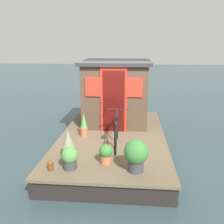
{
  "coord_description": "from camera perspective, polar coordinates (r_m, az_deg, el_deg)",
  "views": [
    {
      "loc": [
        -6.3,
        -0.53,
        2.81
      ],
      "look_at": [
        -0.2,
        0.0,
        1.14
      ],
      "focal_mm": 40.03,
      "sensor_mm": 36.0,
      "label": 1
    }
  ],
  "objects": [
    {
      "name": "bicycle",
      "position": [
        5.97,
        1.01,
        -4.3
      ],
      "size": [
        1.66,
        0.5,
        0.8
      ],
      "color": "black",
      "rests_on": "houseboat_deck"
    },
    {
      "name": "houseboat_deck",
      "position": [
        6.83,
        0.15,
        -7.0
      ],
      "size": [
        4.87,
        2.78,
        0.44
      ],
      "color": "brown",
      "rests_on": "ground_plane"
    },
    {
      "name": "potted_plant_geranium",
      "position": [
        5.15,
        -1.4,
        -9.47
      ],
      "size": [
        0.28,
        0.28,
        0.41
      ],
      "color": "#B2603D",
      "rests_on": "houseboat_deck"
    },
    {
      "name": "potted_plant_succulent",
      "position": [
        4.81,
        5.53,
        -9.58
      ],
      "size": [
        0.47,
        0.47,
        0.64
      ],
      "color": "#38383D",
      "rests_on": "houseboat_deck"
    },
    {
      "name": "houseboat_cabin",
      "position": [
        7.77,
        0.97,
        4.77
      ],
      "size": [
        2.2,
        2.05,
        1.89
      ],
      "color": "#4C3828",
      "rests_on": "houseboat_deck"
    },
    {
      "name": "mooring_bollard",
      "position": [
        5.08,
        -13.89,
        -11.71
      ],
      "size": [
        0.12,
        0.12,
        0.2
      ],
      "color": "brown",
      "rests_on": "houseboat_deck"
    },
    {
      "name": "potted_plant_sage",
      "position": [
        5.52,
        -9.97,
        -7.15
      ],
      "size": [
        0.29,
        0.29,
        0.61
      ],
      "color": "#B2603D",
      "rests_on": "houseboat_deck"
    },
    {
      "name": "potted_plant_fern",
      "position": [
        6.65,
        -6.46,
        -2.92
      ],
      "size": [
        0.2,
        0.2,
        0.64
      ],
      "color": "#B2603D",
      "rests_on": "houseboat_deck"
    },
    {
      "name": "potted_plant_ivy",
      "position": [
        5.02,
        -9.65,
        -10.23
      ],
      "size": [
        0.33,
        0.33,
        0.44
      ],
      "color": "#38383D",
      "rests_on": "houseboat_deck"
    },
    {
      "name": "ground_plane",
      "position": [
        6.92,
        0.14,
        -8.69
      ],
      "size": [
        60.0,
        60.0,
        0.0
      ],
      "primitive_type": "plane",
      "color": "#2D4247"
    }
  ]
}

